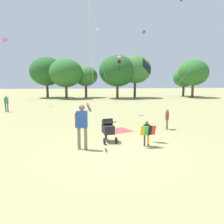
# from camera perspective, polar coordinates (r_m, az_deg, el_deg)

# --- Properties ---
(ground_plane) EXTENTS (120.00, 120.00, 0.00)m
(ground_plane) POSITION_cam_1_polar(r_m,az_deg,el_deg) (8.86, 0.48, -9.59)
(ground_plane) COLOR #938E5B
(treeline_distant) EXTENTS (26.32, 7.02, 6.14)m
(treeline_distant) POSITION_cam_1_polar(r_m,az_deg,el_deg) (33.52, 0.27, 9.99)
(treeline_distant) COLOR brown
(treeline_distant) RESTS_ON ground
(child_with_butterfly_kite) EXTENTS (0.63, 0.34, 1.05)m
(child_with_butterfly_kite) POSITION_cam_1_polar(r_m,az_deg,el_deg) (9.32, 8.76, -4.80)
(child_with_butterfly_kite) COLOR #33384C
(child_with_butterfly_kite) RESTS_ON ground
(person_adult_flyer) EXTENTS (0.66, 0.53, 1.85)m
(person_adult_flyer) POSITION_cam_1_polar(r_m,az_deg,el_deg) (8.78, -7.53, -2.65)
(person_adult_flyer) COLOR #7F705B
(person_adult_flyer) RESTS_ON ground
(stroller) EXTENTS (0.61, 1.11, 1.03)m
(stroller) POSITION_cam_1_polar(r_m,az_deg,el_deg) (9.88, -1.02, -4.07)
(stroller) COLOR black
(stroller) RESTS_ON ground
(kite_orange_delta) EXTENTS (2.86, 1.69, 4.09)m
(kite_orange_delta) POSITION_cam_1_polar(r_m,az_deg,el_deg) (15.35, 8.86, 10.97)
(kite_orange_delta) COLOR black
(kite_orange_delta) RESTS_ON ground
(kite_green_novelty) EXTENTS (1.86, 2.72, 4.47)m
(kite_green_novelty) POSITION_cam_1_polar(r_m,az_deg,el_deg) (17.53, 1.78, 12.87)
(kite_green_novelty) COLOR pink
(kite_green_novelty) RESTS_ON ground
(distant_kites_cluster) EXTENTS (28.27, 9.61, 10.72)m
(distant_kites_cluster) POSITION_cam_1_polar(r_m,az_deg,el_deg) (32.89, -7.07, 23.69)
(distant_kites_cluster) COLOR pink
(person_red_shirt) EXTENTS (0.42, 0.29, 1.41)m
(person_red_shirt) POSITION_cam_1_polar(r_m,az_deg,el_deg) (20.84, -25.05, 2.28)
(person_red_shirt) COLOR #4C4C51
(person_red_shirt) RESTS_ON ground
(person_sitting_far) EXTENTS (0.25, 0.31, 1.11)m
(person_sitting_far) POSITION_cam_1_polar(r_m,az_deg,el_deg) (12.64, 13.71, -1.39)
(person_sitting_far) COLOR #7F705B
(person_sitting_far) RESTS_ON ground
(picnic_blanket) EXTENTS (1.54, 1.51, 0.02)m
(picnic_blanket) POSITION_cam_1_polar(r_m,az_deg,el_deg) (12.13, 1.59, -4.65)
(picnic_blanket) COLOR #CC3D3D
(picnic_blanket) RESTS_ON ground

